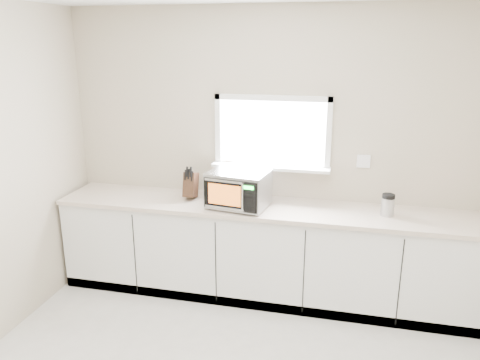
% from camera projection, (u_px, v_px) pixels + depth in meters
% --- Properties ---
extents(back_wall, '(4.00, 0.17, 2.70)m').
position_uv_depth(back_wall, '(272.00, 152.00, 4.46)').
color(back_wall, '#AFA78B').
rests_on(back_wall, ground).
extents(cabinets, '(3.92, 0.60, 0.88)m').
position_uv_depth(cabinets, '(265.00, 253.00, 4.45)').
color(cabinets, silver).
rests_on(cabinets, ground).
extents(countertop, '(3.92, 0.64, 0.04)m').
position_uv_depth(countertop, '(266.00, 208.00, 4.30)').
color(countertop, beige).
rests_on(countertop, cabinets).
extents(microwave, '(0.57, 0.49, 0.33)m').
position_uv_depth(microwave, '(238.00, 189.00, 4.23)').
color(microwave, black).
rests_on(microwave, countertop).
extents(knife_block, '(0.11, 0.23, 0.33)m').
position_uv_depth(knife_block, '(191.00, 184.00, 4.47)').
color(knife_block, '#3F2416').
rests_on(knife_block, countertop).
extents(cutting_board, '(0.34, 0.08, 0.34)m').
position_uv_depth(cutting_board, '(226.00, 178.00, 4.58)').
color(cutting_board, '#925538').
rests_on(cutting_board, countertop).
extents(coffee_grinder, '(0.13, 0.13, 0.20)m').
position_uv_depth(coffee_grinder, '(388.00, 205.00, 4.04)').
color(coffee_grinder, '#AAADB2').
rests_on(coffee_grinder, countertop).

